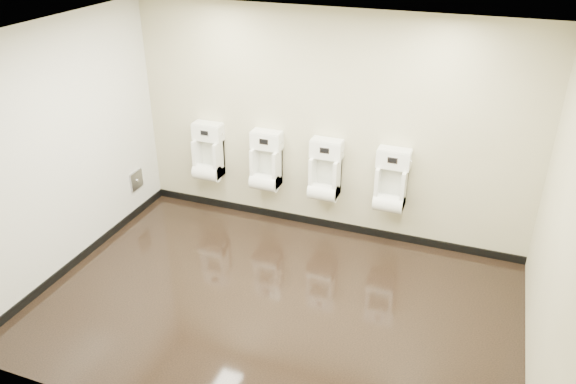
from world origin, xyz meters
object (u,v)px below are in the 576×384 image
urinal_0 (208,156)px  urinal_3 (391,185)px  urinal_1 (266,165)px  access_panel (136,180)px  urinal_2 (325,174)px

urinal_0 → urinal_3: 2.44m
urinal_0 → urinal_1: 0.83m
access_panel → urinal_2: (2.51, 0.42, 0.32)m
urinal_2 → access_panel: bearing=-170.6°
urinal_1 → access_panel: bearing=-166.4°
urinal_3 → urinal_1: bearing=180.0°
urinal_3 → access_panel: bearing=-172.9°
urinal_0 → urinal_3: bearing=0.0°
urinal_1 → urinal_2: bearing=0.0°
urinal_2 → urinal_3: same height
access_panel → urinal_1: urinal_1 is taller
urinal_1 → urinal_3: same height
urinal_2 → urinal_3: 0.82m
urinal_1 → urinal_2: 0.79m
access_panel → urinal_1: size_ratio=0.33×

